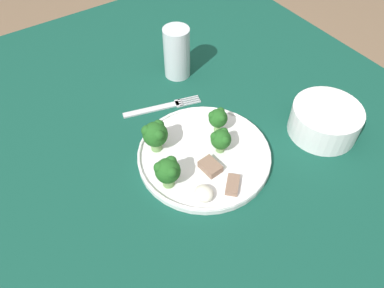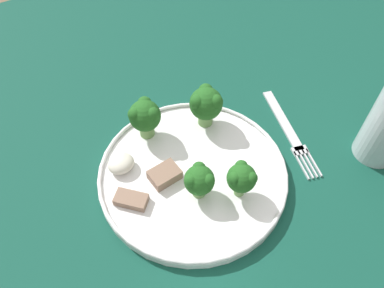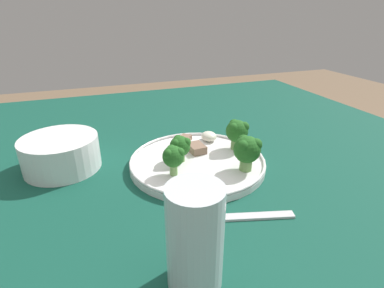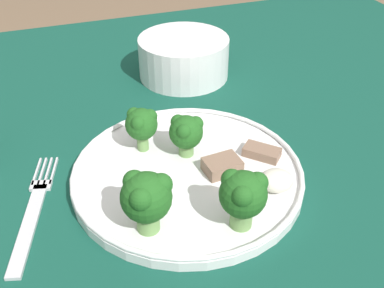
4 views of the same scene
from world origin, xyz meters
name	(u,v)px [view 1 (image 1 of 4)]	position (x,y,z in m)	size (l,w,h in m)	color
ground_plane	(188,288)	(0.00, 0.00, 0.00)	(8.00, 8.00, 0.00)	#7F664C
table	(186,179)	(0.00, 0.00, 0.66)	(1.32, 1.16, 0.75)	#114738
dinner_plate	(204,155)	(0.03, 0.03, 0.75)	(0.27, 0.27, 0.02)	white
fork	(162,107)	(-0.15, 0.03, 0.75)	(0.07, 0.18, 0.00)	silver
cream_bowl	(325,121)	(0.11, 0.28, 0.78)	(0.15, 0.15, 0.07)	white
drinking_glass	(177,55)	(-0.23, 0.13, 0.80)	(0.06, 0.06, 0.13)	silver
broccoli_floret_near_rim_left	(168,171)	(0.05, -0.07, 0.80)	(0.05, 0.05, 0.07)	#709E56
broccoli_floret_center_left	(221,139)	(0.04, 0.06, 0.79)	(0.04, 0.04, 0.05)	#709E56
broccoli_floret_back_left	(218,118)	(-0.01, 0.09, 0.79)	(0.04, 0.04, 0.06)	#709E56
broccoli_floret_front_left	(155,134)	(-0.04, -0.05, 0.80)	(0.05, 0.05, 0.07)	#709E56
meat_slice_front_slice	(233,185)	(0.12, 0.03, 0.76)	(0.05, 0.05, 0.01)	#846651
meat_slice_middle_slice	(210,167)	(0.06, 0.01, 0.77)	(0.04, 0.03, 0.02)	#846651
sauce_dollop	(204,193)	(0.11, -0.03, 0.77)	(0.04, 0.03, 0.02)	silver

